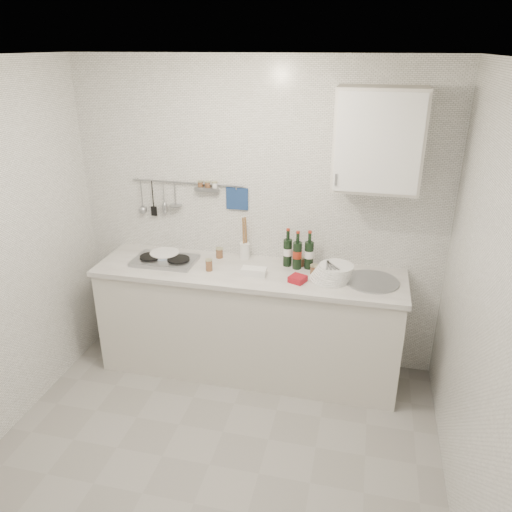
{
  "coord_description": "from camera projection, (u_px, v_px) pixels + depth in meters",
  "views": [
    {
      "loc": [
        0.86,
        -2.35,
        2.56
      ],
      "look_at": [
        0.11,
        0.9,
        1.13
      ],
      "focal_mm": 35.0,
      "sensor_mm": 36.0,
      "label": 1
    }
  ],
  "objects": [
    {
      "name": "wall_rail",
      "position": [
        185.0,
        194.0,
        4.08
      ],
      "size": [
        0.98,
        0.09,
        0.34
      ],
      "color": "#93969B",
      "rests_on": "back_wall"
    },
    {
      "name": "utensil_crock",
      "position": [
        245.0,
        249.0,
        4.1
      ],
      "size": [
        0.09,
        0.09,
        0.37
      ],
      "rotation": [
        0.0,
        0.0,
        0.1
      ],
      "color": "white",
      "rests_on": "counter"
    },
    {
      "name": "jar_c",
      "position": [
        314.0,
        269.0,
        3.84
      ],
      "size": [
        0.07,
        0.07,
        0.07
      ],
      "rotation": [
        0.0,
        0.0,
        0.3
      ],
      "color": "brown",
      "rests_on": "counter"
    },
    {
      "name": "wall_cabinet",
      "position": [
        378.0,
        140.0,
        3.43
      ],
      "size": [
        0.6,
        0.38,
        0.7
      ],
      "color": "beige",
      "rests_on": "back_wall"
    },
    {
      "name": "wall_right",
      "position": [
        487.0,
        328.0,
        2.49
      ],
      "size": [
        0.02,
        2.8,
        2.5
      ],
      "primitive_type": "cube",
      "color": "silver",
      "rests_on": "floor"
    },
    {
      "name": "jar_a",
      "position": [
        219.0,
        253.0,
        4.13
      ],
      "size": [
        0.06,
        0.06,
        0.09
      ],
      "rotation": [
        0.0,
        0.0,
        -0.19
      ],
      "color": "brown",
      "rests_on": "counter"
    },
    {
      "name": "counter",
      "position": [
        249.0,
        324.0,
        4.1
      ],
      "size": [
        2.44,
        0.64,
        0.96
      ],
      "color": "beige",
      "rests_on": "floor"
    },
    {
      "name": "jar_d",
      "position": [
        209.0,
        265.0,
        3.89
      ],
      "size": [
        0.06,
        0.06,
        0.1
      ],
      "rotation": [
        0.0,
        0.0,
        -0.36
      ],
      "color": "brown",
      "rests_on": "counter"
    },
    {
      "name": "plate_stack_hob",
      "position": [
        163.0,
        255.0,
        4.13
      ],
      "size": [
        0.27,
        0.26,
        0.05
      ],
      "rotation": [
        0.0,
        0.0,
        -0.43
      ],
      "color": "#476AA2",
      "rests_on": "counter"
    },
    {
      "name": "wine_bottles",
      "position": [
        298.0,
        249.0,
        3.91
      ],
      "size": [
        0.25,
        0.11,
        0.31
      ],
      "rotation": [
        0.0,
        0.0,
        -0.08
      ],
      "color": "black",
      "rests_on": "counter"
    },
    {
      "name": "floor",
      "position": [
        209.0,
        465.0,
        3.29
      ],
      "size": [
        3.0,
        3.0,
        0.0
      ],
      "primitive_type": "plane",
      "color": "gray",
      "rests_on": "ground"
    },
    {
      "name": "butter_dish",
      "position": [
        254.0,
        272.0,
        3.82
      ],
      "size": [
        0.19,
        0.1,
        0.06
      ],
      "primitive_type": "cube",
      "rotation": [
        0.0,
        0.0,
        0.02
      ],
      "color": "white",
      "rests_on": "counter"
    },
    {
      "name": "jar_b",
      "position": [
        301.0,
        261.0,
        3.98
      ],
      "size": [
        0.06,
        0.06,
        0.08
      ],
      "rotation": [
        0.0,
        0.0,
        -0.43
      ],
      "color": "brown",
      "rests_on": "counter"
    },
    {
      "name": "plate_stack_sink",
      "position": [
        333.0,
        273.0,
        3.75
      ],
      "size": [
        0.33,
        0.31,
        0.12
      ],
      "rotation": [
        0.0,
        0.0,
        0.36
      ],
      "color": "white",
      "rests_on": "counter"
    },
    {
      "name": "strawberry_punnet",
      "position": [
        298.0,
        279.0,
        3.71
      ],
      "size": [
        0.15,
        0.15,
        0.05
      ],
      "primitive_type": "cube",
      "rotation": [
        0.0,
        0.0,
        -0.39
      ],
      "color": "red",
      "rests_on": "counter"
    },
    {
      "name": "ceiling",
      "position": [
        190.0,
        57.0,
        2.31
      ],
      "size": [
        3.0,
        3.0,
        0.0
      ],
      "primitive_type": "plane",
      "rotation": [
        3.14,
        0.0,
        0.0
      ],
      "color": "silver",
      "rests_on": "back_wall"
    },
    {
      "name": "back_wall",
      "position": [
        257.0,
        218.0,
        4.05
      ],
      "size": [
        3.0,
        0.02,
        2.5
      ],
      "primitive_type": "cube",
      "color": "silver",
      "rests_on": "floor"
    }
  ]
}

